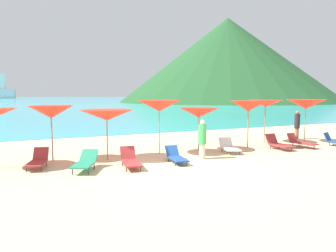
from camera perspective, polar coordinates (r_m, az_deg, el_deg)
ground_plane at (r=20.61m, az=-10.04°, el=-2.02°), size 50.00×100.00×0.30m
ocean_water at (r=239.39m, az=-23.67°, el=4.71°), size 650.00×440.00×0.02m
headland_hill at (r=119.25m, az=11.01°, el=11.98°), size 81.12×81.12×31.28m
umbrella_2 at (r=12.91m, az=-21.10°, el=2.48°), size 1.73×1.73×2.22m
umbrella_3 at (r=12.48m, az=-11.42°, el=2.01°), size 2.28×2.28×2.05m
umbrella_4 at (r=13.37m, az=-1.66°, el=3.80°), size 2.03×2.03×2.40m
umbrella_5 at (r=14.35m, az=5.81°, el=2.50°), size 2.01×2.01×2.04m
umbrella_6 at (r=15.45m, az=14.86°, el=3.63°), size 1.76×1.76×2.36m
umbrella_7 at (r=17.45m, az=17.81°, el=4.03°), size 1.91×1.91×2.37m
umbrella_8 at (r=18.32m, az=24.47°, el=3.75°), size 2.27×2.27×2.39m
lounge_chair_0 at (r=11.26m, az=-7.08°, el=-6.37°), size 0.77×1.60×0.68m
lounge_chair_1 at (r=12.00m, az=-23.26°, el=-5.92°), size 0.91×1.47×0.67m
lounge_chair_2 at (r=18.04m, az=29.02°, el=-2.40°), size 1.01×1.40×0.66m
lounge_chair_3 at (r=15.78m, az=20.04°, el=-3.09°), size 0.67×1.50×0.69m
lounge_chair_4 at (r=14.30m, az=11.39°, el=-3.84°), size 1.05×1.65×0.60m
lounge_chair_5 at (r=11.93m, az=1.55°, el=-5.74°), size 0.71×1.52×0.59m
lounge_chair_7 at (r=16.79m, az=23.65°, el=-2.72°), size 0.73×1.51×0.67m
lounge_chair_8 at (r=11.07m, az=-15.27°, el=-6.47°), size 1.21×1.63×0.64m
beachgoer_1 at (r=12.58m, az=6.45°, el=-2.33°), size 0.33×0.33×1.63m
beachgoer_2 at (r=19.70m, az=23.06°, el=0.34°), size 0.31×0.31×1.71m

